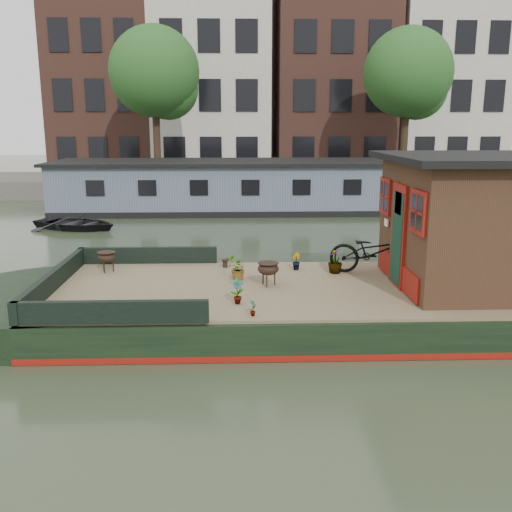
{
  "coord_description": "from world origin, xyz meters",
  "views": [
    {
      "loc": [
        -2.57,
        -10.21,
        3.61
      ],
      "look_at": [
        -2.19,
        0.5,
        1.12
      ],
      "focal_mm": 40.0,
      "sensor_mm": 36.0,
      "label": 1
    }
  ],
  "objects_px": {
    "potted_plant_a": "(237,292)",
    "brazier_front": "(268,274)",
    "bicycle": "(373,252)",
    "cabin": "(494,220)",
    "brazier_rear": "(107,262)",
    "dinghy": "(76,220)"
  },
  "relations": [
    {
      "from": "potted_plant_a",
      "to": "dinghy",
      "type": "bearing_deg",
      "value": 117.51
    },
    {
      "from": "bicycle",
      "to": "brazier_front",
      "type": "xyz_separation_m",
      "value": [
        -2.15,
        -0.73,
        -0.24
      ]
    },
    {
      "from": "cabin",
      "to": "brazier_rear",
      "type": "xyz_separation_m",
      "value": [
        -7.41,
        1.21,
        -1.02
      ]
    },
    {
      "from": "bicycle",
      "to": "brazier_front",
      "type": "relative_size",
      "value": 3.96
    },
    {
      "from": "dinghy",
      "to": "cabin",
      "type": "bearing_deg",
      "value": -110.52
    },
    {
      "from": "brazier_rear",
      "to": "brazier_front",
      "type": "bearing_deg",
      "value": -19.35
    },
    {
      "from": "brazier_rear",
      "to": "dinghy",
      "type": "bearing_deg",
      "value": 109.18
    },
    {
      "from": "brazier_front",
      "to": "brazier_rear",
      "type": "distance_m",
      "value": 3.44
    },
    {
      "from": "bicycle",
      "to": "dinghy",
      "type": "distance_m",
      "value": 12.35
    },
    {
      "from": "potted_plant_a",
      "to": "dinghy",
      "type": "height_order",
      "value": "potted_plant_a"
    },
    {
      "from": "cabin",
      "to": "brazier_front",
      "type": "distance_m",
      "value": 4.29
    },
    {
      "from": "bicycle",
      "to": "dinghy",
      "type": "bearing_deg",
      "value": 63.51
    },
    {
      "from": "cabin",
      "to": "potted_plant_a",
      "type": "relative_size",
      "value": 9.21
    },
    {
      "from": "potted_plant_a",
      "to": "brazier_front",
      "type": "distance_m",
      "value": 1.25
    },
    {
      "from": "brazier_front",
      "to": "brazier_rear",
      "type": "xyz_separation_m",
      "value": [
        -3.24,
        1.14,
        -0.01
      ]
    },
    {
      "from": "dinghy",
      "to": "brazier_front",
      "type": "bearing_deg",
      "value": -124.56
    },
    {
      "from": "potted_plant_a",
      "to": "brazier_rear",
      "type": "bearing_deg",
      "value": 139.83
    },
    {
      "from": "brazier_rear",
      "to": "dinghy",
      "type": "height_order",
      "value": "brazier_rear"
    },
    {
      "from": "bicycle",
      "to": "dinghy",
      "type": "xyz_separation_m",
      "value": [
        -8.39,
        9.03,
        -0.79
      ]
    },
    {
      "from": "bicycle",
      "to": "brazier_rear",
      "type": "bearing_deg",
      "value": 106.28
    },
    {
      "from": "brazier_front",
      "to": "dinghy",
      "type": "height_order",
      "value": "brazier_front"
    },
    {
      "from": "potted_plant_a",
      "to": "brazier_front",
      "type": "relative_size",
      "value": 0.98
    }
  ]
}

